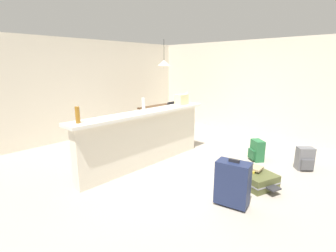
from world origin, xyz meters
name	(u,v)px	position (x,y,z in m)	size (l,w,h in m)	color
ground_plane	(176,165)	(0.00, 0.00, -0.03)	(13.00, 13.00, 0.05)	#ADA393
wall_back	(90,89)	(0.00, 3.05, 1.25)	(6.60, 0.10, 2.50)	silver
wall_right	(241,88)	(3.05, 0.30, 1.25)	(0.10, 6.00, 2.50)	silver
partition_half_wall	(145,140)	(-0.45, 0.39, 0.50)	(2.80, 0.20, 0.99)	silver
bar_countertop	(144,113)	(-0.45, 0.39, 1.02)	(2.96, 0.40, 0.05)	white
bottle_amber	(78,115)	(-1.73, 0.39, 1.17)	(0.07, 0.07, 0.25)	#9E661E
bottle_white	(143,104)	(-0.41, 0.45, 1.16)	(0.06, 0.06, 0.24)	silver
bottle_clear	(187,98)	(0.84, 0.44, 1.17)	(0.06, 0.06, 0.26)	silver
grocery_bag	(181,100)	(0.61, 0.40, 1.15)	(0.26, 0.18, 0.22)	beige
dining_table	(162,110)	(1.42, 1.78, 0.65)	(1.10, 0.80, 0.74)	#4C331E
dining_chair_near_partition	(176,118)	(1.40, 1.25, 0.52)	(0.43, 0.43, 0.93)	black
pendant_lamp	(164,63)	(1.43, 1.70, 1.91)	(0.34, 0.34, 0.70)	black
suitcase_flat_olive	(253,177)	(0.20, -1.47, 0.11)	(0.69, 0.89, 0.22)	#51562D
backpack_green	(257,151)	(1.23, -1.07, 0.20)	(0.34, 0.34, 0.42)	#286B3D
suitcase_upright_navy	(233,183)	(-0.59, -1.53, 0.33)	(0.32, 0.48, 0.67)	#1E284C
backpack_grey	(305,159)	(1.39, -1.90, 0.20)	(0.34, 0.34, 0.42)	slate
book_stack	(253,169)	(0.22, -1.46, 0.25)	(0.29, 0.27, 0.07)	gold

